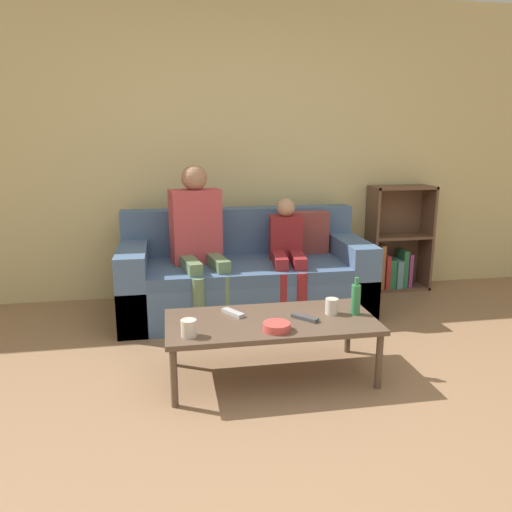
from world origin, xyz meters
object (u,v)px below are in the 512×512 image
at_px(snack_bowl, 277,327).
at_px(couch, 245,278).
at_px(bookshelf, 394,249).
at_px(tv_remote_0, 233,313).
at_px(tv_remote_1, 305,318).
at_px(coffee_table, 271,324).
at_px(bottle, 356,299).
at_px(cup_far, 189,328).
at_px(person_child, 287,250).
at_px(cup_near, 332,306).
at_px(person_adult, 198,232).

bearing_deg(snack_bowl, couch, 88.66).
relative_size(couch, bookshelf, 2.03).
bearing_deg(couch, snack_bowl, -91.34).
xyz_separation_m(tv_remote_0, tv_remote_1, (0.41, -0.16, 0.00)).
bearing_deg(bookshelf, couch, -164.60).
distance_m(coffee_table, snack_bowl, 0.18).
xyz_separation_m(snack_bowl, bottle, (0.53, 0.17, 0.08)).
height_order(cup_far, bottle, bottle).
bearing_deg(cup_far, person_child, 55.39).
relative_size(cup_near, bottle, 0.42).
bearing_deg(tv_remote_1, coffee_table, 127.54).
bearing_deg(couch, cup_far, -111.15).
bearing_deg(tv_remote_1, snack_bowl, 171.99).
xyz_separation_m(bookshelf, cup_near, (-1.14, -1.56, 0.03)).
relative_size(bookshelf, tv_remote_0, 5.78).
bearing_deg(tv_remote_0, snack_bowl, -87.19).
height_order(person_child, bottle, person_child).
bearing_deg(cup_near, snack_bowl, -152.40).
bearing_deg(cup_far, couch, 68.85).
bearing_deg(couch, bookshelf, 15.40).
relative_size(person_adult, bottle, 5.20).
distance_m(coffee_table, person_adult, 1.22).
height_order(person_adult, bottle, person_adult).
xyz_separation_m(cup_far, tv_remote_0, (0.28, 0.29, -0.04)).
bearing_deg(cup_far, bottle, 9.40).
bearing_deg(bookshelf, tv_remote_0, -139.96).
bearing_deg(bottle, tv_remote_0, 170.31).
xyz_separation_m(couch, bookshelf, (1.50, 0.41, 0.10)).
bearing_deg(snack_bowl, bookshelf, 48.95).
relative_size(person_adult, snack_bowl, 7.77).
bearing_deg(tv_remote_0, cup_far, -165.68).
relative_size(cup_far, snack_bowl, 0.61).
bearing_deg(person_adult, coffee_table, -83.06).
relative_size(couch, bottle, 8.50).
height_order(cup_near, tv_remote_0, cup_near).
xyz_separation_m(tv_remote_0, snack_bowl, (0.21, -0.30, 0.01)).
bearing_deg(bottle, person_child, 99.50).
relative_size(tv_remote_1, bottle, 0.68).
height_order(cup_near, snack_bowl, cup_near).
bearing_deg(tv_remote_0, couch, 45.08).
bearing_deg(bottle, cup_far, -170.60).
bearing_deg(coffee_table, person_child, 71.60).
xyz_separation_m(coffee_table, person_child, (0.35, 1.05, 0.20)).
distance_m(couch, tv_remote_0, 1.08).
bearing_deg(bottle, snack_bowl, -162.03).
xyz_separation_m(couch, person_adult, (-0.38, -0.07, 0.41)).
bearing_deg(bottle, person_adult, 128.54).
height_order(coffee_table, cup_far, cup_far).
distance_m(bookshelf, snack_bowl, 2.34).
bearing_deg(tv_remote_1, tv_remote_0, 116.43).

